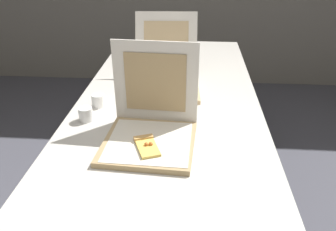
{
  "coord_description": "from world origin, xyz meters",
  "views": [
    {
      "loc": [
        0.11,
        -0.79,
        1.45
      ],
      "look_at": [
        0.02,
        0.46,
        0.78
      ],
      "focal_mm": 36.83,
      "sensor_mm": 36.0,
      "label": 1
    }
  ],
  "objects_px": {
    "pizza_box_middle": "(166,78)",
    "cup_white_near_center": "(86,114)",
    "cup_white_mid": "(98,101)",
    "table": "(167,118)",
    "pizza_box_front": "(150,129)"
  },
  "relations": [
    {
      "from": "pizza_box_middle",
      "to": "cup_white_near_center",
      "type": "xyz_separation_m",
      "value": [
        -0.32,
        -0.4,
        -0.02
      ]
    },
    {
      "from": "pizza_box_middle",
      "to": "cup_white_mid",
      "type": "distance_m",
      "value": 0.4
    },
    {
      "from": "table",
      "to": "pizza_box_middle",
      "type": "bearing_deg",
      "value": 95.55
    },
    {
      "from": "table",
      "to": "pizza_box_front",
      "type": "height_order",
      "value": "pizza_box_front"
    },
    {
      "from": "pizza_box_front",
      "to": "cup_white_mid",
      "type": "distance_m",
      "value": 0.4
    },
    {
      "from": "pizza_box_front",
      "to": "cup_white_near_center",
      "type": "xyz_separation_m",
      "value": [
        -0.3,
        0.15,
        -0.02
      ]
    },
    {
      "from": "table",
      "to": "pizza_box_middle",
      "type": "distance_m",
      "value": 0.29
    },
    {
      "from": "table",
      "to": "cup_white_mid",
      "type": "bearing_deg",
      "value": 178.49
    },
    {
      "from": "pizza_box_middle",
      "to": "cup_white_near_center",
      "type": "height_order",
      "value": "pizza_box_middle"
    },
    {
      "from": "cup_white_near_center",
      "to": "cup_white_mid",
      "type": "relative_size",
      "value": 1.0
    },
    {
      "from": "table",
      "to": "cup_white_mid",
      "type": "xyz_separation_m",
      "value": [
        -0.32,
        0.01,
        0.07
      ]
    },
    {
      "from": "pizza_box_middle",
      "to": "cup_white_near_center",
      "type": "bearing_deg",
      "value": -131.38
    },
    {
      "from": "cup_white_near_center",
      "to": "cup_white_mid",
      "type": "distance_m",
      "value": 0.14
    },
    {
      "from": "table",
      "to": "pizza_box_middle",
      "type": "xyz_separation_m",
      "value": [
        -0.03,
        0.27,
        0.09
      ]
    },
    {
      "from": "pizza_box_front",
      "to": "cup_white_near_center",
      "type": "relative_size",
      "value": 6.04
    }
  ]
}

